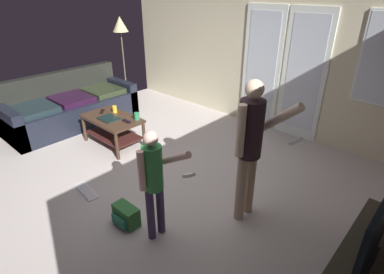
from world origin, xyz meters
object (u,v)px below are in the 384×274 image
at_px(dvd_remote_slim, 127,121).
at_px(leather_couch, 71,108).
at_px(person_child, 154,177).
at_px(cup_near_edge, 115,109).
at_px(floor_lamp, 121,29).
at_px(flat_screen_tv, 380,226).
at_px(tv_remote_black, 102,111).
at_px(cup_by_laptop, 137,116).
at_px(backpack, 126,215).
at_px(loose_keyboard, 86,191).
at_px(laptop_closed, 109,118).
at_px(coffee_table, 113,125).
at_px(person_adult, 251,141).

bearing_deg(dvd_remote_slim, leather_couch, -175.96).
bearing_deg(person_child, cup_near_edge, 154.24).
relative_size(floor_lamp, dvd_remote_slim, 10.32).
height_order(flat_screen_tv, dvd_remote_slim, flat_screen_tv).
distance_m(person_child, tv_remote_black, 2.50).
bearing_deg(tv_remote_black, cup_by_laptop, 58.28).
bearing_deg(cup_near_edge, dvd_remote_slim, -13.17).
xyz_separation_m(backpack, loose_keyboard, (-0.84, 0.01, -0.10)).
distance_m(loose_keyboard, laptop_closed, 1.31).
height_order(coffee_table, loose_keyboard, coffee_table).
bearing_deg(backpack, coffee_table, 148.64).
relative_size(person_adult, floor_lamp, 0.89).
xyz_separation_m(coffee_table, tv_remote_black, (-0.30, 0.02, 0.14)).
xyz_separation_m(person_adult, loose_keyboard, (-1.70, -0.98, -0.92)).
relative_size(floor_lamp, backpack, 5.76).
bearing_deg(coffee_table, flat_screen_tv, -5.73).
height_order(flat_screen_tv, cup_near_edge, flat_screen_tv).
xyz_separation_m(leather_couch, flat_screen_tv, (5.02, -0.34, 0.54)).
height_order(laptop_closed, tv_remote_black, tv_remote_black).
bearing_deg(floor_lamp, loose_keyboard, -45.56).
distance_m(floor_lamp, laptop_closed, 2.42).
bearing_deg(laptop_closed, flat_screen_tv, -5.07).
relative_size(floor_lamp, cup_near_edge, 15.62).
height_order(person_adult, backpack, person_adult).
distance_m(flat_screen_tv, cup_by_laptop, 3.48).
xyz_separation_m(flat_screen_tv, floor_lamp, (-5.35, 1.82, 0.65)).
distance_m(person_adult, backpack, 1.55).
bearing_deg(cup_by_laptop, tv_remote_black, -164.12).
bearing_deg(cup_by_laptop, floor_lamp, 147.66).
bearing_deg(person_child, backpack, -162.01).
bearing_deg(dvd_remote_slim, tv_remote_black, -176.82).
height_order(coffee_table, cup_by_laptop, cup_by_laptop).
xyz_separation_m(loose_keyboard, dvd_remote_slim, (-0.50, 1.05, 0.47)).
bearing_deg(person_adult, flat_screen_tv, -15.75).
bearing_deg(laptop_closed, leather_couch, 178.48).
distance_m(coffee_table, tv_remote_black, 0.33).
relative_size(person_child, dvd_remote_slim, 6.99).
bearing_deg(dvd_remote_slim, laptop_closed, -157.36).
relative_size(leather_couch, backpack, 7.48).
bearing_deg(flat_screen_tv, backpack, -163.58).
bearing_deg(person_child, laptop_closed, 157.76).
xyz_separation_m(loose_keyboard, tv_remote_black, (-1.11, 1.02, 0.47)).
bearing_deg(laptop_closed, person_child, -22.56).
bearing_deg(loose_keyboard, floor_lamp, 134.44).
distance_m(person_adult, tv_remote_black, 2.85).
relative_size(coffee_table, backpack, 3.19).
relative_size(backpack, tv_remote_black, 1.79).
height_order(person_child, laptop_closed, person_child).
bearing_deg(coffee_table, laptop_closed, -71.62).
xyz_separation_m(laptop_closed, cup_near_edge, (-0.16, 0.22, 0.05)).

